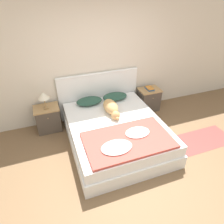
{
  "coord_description": "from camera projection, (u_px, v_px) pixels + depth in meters",
  "views": [
    {
      "loc": [
        -1.08,
        -1.83,
        2.7
      ],
      "look_at": [
        0.02,
        1.2,
        0.58
      ],
      "focal_mm": 32.0,
      "sensor_mm": 36.0,
      "label": 1
    }
  ],
  "objects": [
    {
      "name": "pillow_left",
      "position": [
        89.0,
        101.0,
        4.28
      ],
      "size": [
        0.55,
        0.34,
        0.13
      ],
      "color": "#284C3D",
      "rests_on": "bed"
    },
    {
      "name": "ground_plane",
      "position": [
        136.0,
        180.0,
        3.23
      ],
      "size": [
        16.0,
        16.0,
        0.0
      ],
      "primitive_type": "plane",
      "color": "brown"
    },
    {
      "name": "headboard",
      "position": [
        99.0,
        93.0,
        4.55
      ],
      "size": [
        1.83,
        0.06,
        1.06
      ],
      "color": "white",
      "rests_on": "ground_plane"
    },
    {
      "name": "book_stack",
      "position": [
        150.0,
        88.0,
        4.72
      ],
      "size": [
        0.16,
        0.22,
        0.05
      ],
      "color": "#285689",
      "rests_on": "nightstand_right"
    },
    {
      "name": "nightstand_right",
      "position": [
        149.0,
        99.0,
        4.88
      ],
      "size": [
        0.5,
        0.39,
        0.55
      ],
      "color": "#4C4238",
      "rests_on": "ground_plane"
    },
    {
      "name": "wall_back",
      "position": [
        96.0,
        62.0,
        4.2
      ],
      "size": [
        9.0,
        0.06,
        2.55
      ],
      "color": "beige",
      "rests_on": "ground_plane"
    },
    {
      "name": "nightstand_left",
      "position": [
        48.0,
        119.0,
        4.2
      ],
      "size": [
        0.5,
        0.39,
        0.55
      ],
      "color": "#4C4238",
      "rests_on": "ground_plane"
    },
    {
      "name": "bed",
      "position": [
        116.0,
        132.0,
        3.88
      ],
      "size": [
        1.75,
        2.1,
        0.48
      ],
      "color": "white",
      "rests_on": "ground_plane"
    },
    {
      "name": "table_lamp",
      "position": [
        43.0,
        96.0,
        3.87
      ],
      "size": [
        0.23,
        0.23,
        0.36
      ],
      "color": "#9E7A4C",
      "rests_on": "nightstand_left"
    },
    {
      "name": "pillow_right",
      "position": [
        115.0,
        96.0,
        4.44
      ],
      "size": [
        0.55,
        0.34,
        0.13
      ],
      "color": "#284C3D",
      "rests_on": "bed"
    },
    {
      "name": "dog",
      "position": [
        111.0,
        108.0,
        3.97
      ],
      "size": [
        0.27,
        0.71,
        0.24
      ],
      "color": "tan",
      "rests_on": "bed"
    },
    {
      "name": "quilt",
      "position": [
        127.0,
        140.0,
        3.28
      ],
      "size": [
        1.44,
        0.87,
        0.08
      ],
      "color": "#BC4C42",
      "rests_on": "bed"
    },
    {
      "name": "rug",
      "position": [
        201.0,
        140.0,
        4.04
      ],
      "size": [
        1.28,
        0.6,
        0.0
      ],
      "color": "#93423D",
      "rests_on": "ground_plane"
    }
  ]
}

